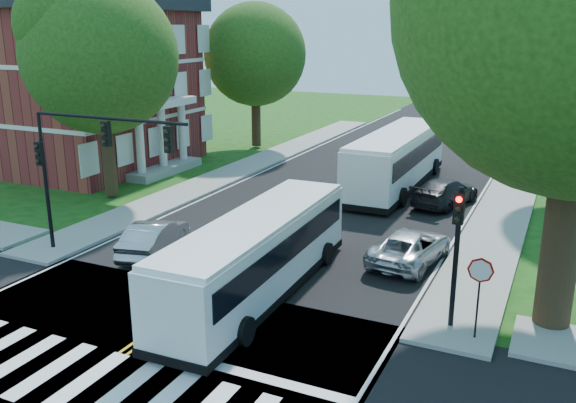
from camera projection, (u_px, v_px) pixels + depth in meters
The scene contains 21 objects.
ground at pixel (98, 372), 16.53m from camera, with size 140.00×140.00×0.00m, color #124812.
road at pixel (334, 204), 32.20m from camera, with size 14.00×96.00×0.01m, color black.
cross_road at pixel (98, 371), 16.53m from camera, with size 60.00×12.00×0.01m, color black.
center_line at pixel (359, 186), 35.68m from camera, with size 0.36×70.00×0.01m, color gold.
edge_line_w at pixel (256, 175), 38.45m from camera, with size 0.12×70.00×0.01m, color silver.
edge_line_e at pixel (478, 200), 32.92m from camera, with size 0.12×70.00×0.01m, color silver.
crosswalk at pixel (85, 380), 16.09m from camera, with size 12.60×3.00×0.01m, color silver.
stop_bar at pixel (240, 372), 16.50m from camera, with size 6.60×0.40×0.01m, color silver.
sidewalk_nw at pixel (257, 162), 41.65m from camera, with size 2.60×40.00×0.15m, color gray.
sidewalk_ne at pixel (513, 189), 34.91m from camera, with size 2.60×40.00×0.15m, color gray.
tree_west_near at pixel (100, 57), 31.31m from camera, with size 8.00×8.00×11.40m.
tree_west_far at pixel (255, 55), 45.19m from camera, with size 7.60×7.60×10.67m.
brick_building at pixel (44, 82), 41.37m from camera, with size 20.00×13.00×10.80m.
signal_nw at pixel (86, 152), 23.29m from camera, with size 7.15×0.46×5.66m.
signal_ne at pixel (457, 239), 17.98m from camera, with size 0.30×0.46×4.40m.
stop_sign at pixel (480, 279), 17.51m from camera, with size 0.76×0.08×2.53m.
bus_lead at pixel (258, 254), 20.89m from camera, with size 2.86×11.04×2.84m.
bus_follow at pixel (397, 158), 35.06m from camera, with size 3.10×12.53×3.24m.
hatchback at pixel (154, 238), 24.89m from camera, with size 1.49×4.27×1.41m, color #A7A9AE.
suv at pixel (410, 247), 24.02m from camera, with size 2.16×4.68×1.30m, color #B9BBC1.
dark_sedan at pixel (445, 192), 31.78m from camera, with size 1.97×4.84×1.41m, color black.
Camera 1 is at (10.85, -11.05, 9.02)m, focal length 38.00 mm.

